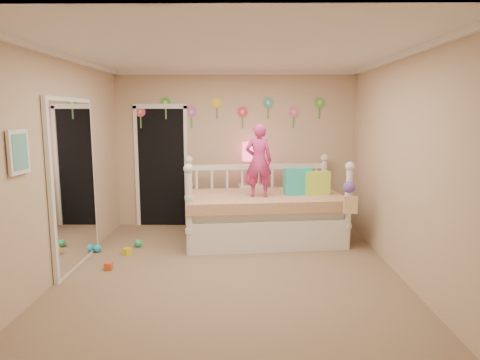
{
  "coord_description": "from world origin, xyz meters",
  "views": [
    {
      "loc": [
        0.16,
        -4.82,
        1.9
      ],
      "look_at": [
        0.1,
        0.6,
        1.05
      ],
      "focal_mm": 31.45,
      "sensor_mm": 36.0,
      "label": 1
    }
  ],
  "objects_px": {
    "daybed": "(264,199)",
    "child": "(259,161)",
    "table_lamp": "(252,157)",
    "nightstand": "(252,206)"
  },
  "relations": [
    {
      "from": "daybed",
      "to": "child",
      "type": "distance_m",
      "value": 0.63
    },
    {
      "from": "child",
      "to": "table_lamp",
      "type": "xyz_separation_m",
      "value": [
        -0.08,
        0.87,
        -0.03
      ]
    },
    {
      "from": "child",
      "to": "nightstand",
      "type": "height_order",
      "value": "child"
    },
    {
      "from": "child",
      "to": "table_lamp",
      "type": "distance_m",
      "value": 0.87
    },
    {
      "from": "child",
      "to": "nightstand",
      "type": "bearing_deg",
      "value": -83.34
    },
    {
      "from": "nightstand",
      "to": "child",
      "type": "bearing_deg",
      "value": -93.86
    },
    {
      "from": "nightstand",
      "to": "table_lamp",
      "type": "bearing_deg",
      "value": 0.0
    },
    {
      "from": "daybed",
      "to": "nightstand",
      "type": "height_order",
      "value": "daybed"
    },
    {
      "from": "table_lamp",
      "to": "child",
      "type": "bearing_deg",
      "value": -84.53
    },
    {
      "from": "child",
      "to": "nightstand",
      "type": "distance_m",
      "value": 1.23
    }
  ]
}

